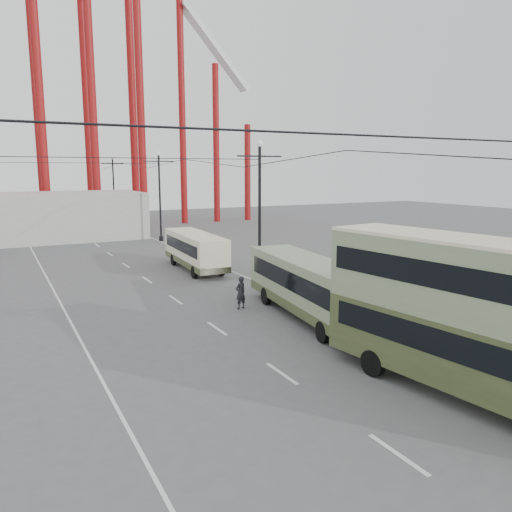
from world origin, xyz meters
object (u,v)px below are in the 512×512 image
single_decker_cream (195,250)px  single_decker_green (309,285)px  double_decker_bus (465,310)px  pedestrian (241,293)px

single_decker_cream → single_decker_green: bearing=-84.4°
single_decker_green → double_decker_bus: bearing=-85.8°
single_decker_green → single_decker_cream: bearing=99.9°
single_decker_green → pedestrian: single_decker_green is taller
single_decker_green → single_decker_cream: 14.29m
pedestrian → single_decker_green: bearing=110.6°
double_decker_bus → single_decker_green: double_decker_bus is taller
single_decker_green → pedestrian: 3.98m
double_decker_bus → pedestrian: size_ratio=5.66×
double_decker_bus → pedestrian: double_decker_bus is taller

